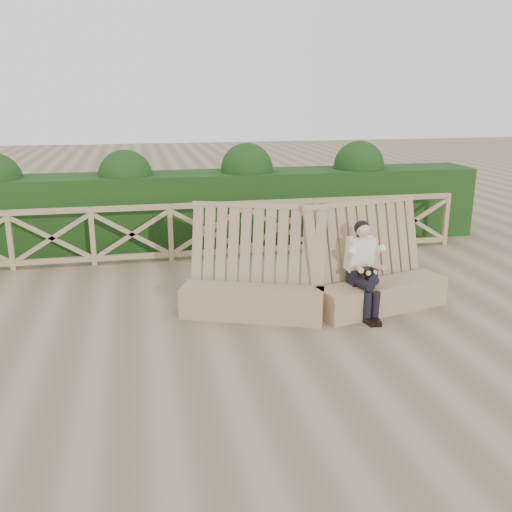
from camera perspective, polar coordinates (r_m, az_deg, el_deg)
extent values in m
plane|color=brown|center=(7.86, -1.54, -7.24)|extent=(60.00, 60.00, 0.00)
cube|color=#83634A|center=(8.17, -0.38, -4.67)|extent=(2.07, 1.20, 0.43)
cube|color=#83634A|center=(8.24, -0.07, -0.27)|extent=(2.05, 1.14, 1.55)
cube|color=#83634A|center=(8.63, 12.44, -3.91)|extent=(2.09, 0.98, 0.43)
cube|color=#83634A|center=(8.66, 11.57, 0.21)|extent=(2.07, 0.92, 1.55)
cube|color=black|center=(8.40, 10.40, -2.00)|extent=(0.37, 0.29, 0.21)
cube|color=beige|center=(8.35, 10.36, 0.23)|extent=(0.41, 0.32, 0.51)
sphere|color=tan|center=(8.22, 10.64, 2.59)|extent=(0.22, 0.22, 0.20)
sphere|color=black|center=(8.24, 10.54, 2.77)|extent=(0.24, 0.24, 0.22)
cylinder|color=black|center=(8.20, 10.53, -2.61)|extent=(0.19, 0.46, 0.14)
cylinder|color=black|center=(8.27, 11.43, -2.01)|extent=(0.19, 0.46, 0.16)
cylinder|color=black|center=(8.13, 11.07, -5.09)|extent=(0.13, 0.13, 0.43)
cylinder|color=black|center=(8.17, 11.85, -5.03)|extent=(0.13, 0.13, 0.43)
cube|color=black|center=(8.12, 11.30, -6.46)|extent=(0.11, 0.24, 0.08)
cube|color=black|center=(8.15, 11.96, -6.41)|extent=(0.11, 0.24, 0.08)
cube|color=black|center=(8.24, 11.12, -1.71)|extent=(0.26, 0.17, 0.16)
cube|color=black|center=(8.09, 11.55, -1.64)|extent=(0.08, 0.09, 0.12)
cube|color=#907154|center=(10.88, -4.91, 5.10)|extent=(10.10, 0.07, 0.10)
cube|color=#907154|center=(11.09, -4.79, 0.38)|extent=(10.10, 0.07, 0.10)
cube|color=black|center=(12.11, -5.58, 4.76)|extent=(12.00, 1.20, 1.50)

